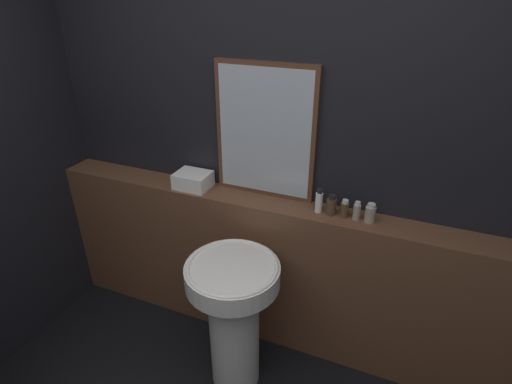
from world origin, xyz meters
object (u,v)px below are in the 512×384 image
object	(u,v)px
conditioner_bottle	(331,206)
body_wash_bottle	(357,211)
shampoo_bottle	(319,201)
lotion_bottle	(345,209)
towel_stack	(193,180)
pedestal_sink	(234,312)
hand_soap_bottle	(370,214)
mirror	(265,133)

from	to	relation	value
conditioner_bottle	body_wash_bottle	size ratio (longest dim) A/B	1.10
shampoo_bottle	lotion_bottle	bearing A→B (deg)	0.00
towel_stack	body_wash_bottle	xyz separation A→B (m)	(0.99, -0.00, 0.00)
lotion_bottle	body_wash_bottle	xyz separation A→B (m)	(0.06, 0.00, 0.00)
pedestal_sink	body_wash_bottle	world-z (taller)	body_wash_bottle
towel_stack	shampoo_bottle	size ratio (longest dim) A/B	1.50
hand_soap_bottle	shampoo_bottle	bearing A→B (deg)	-180.00
mirror	shampoo_bottle	size ratio (longest dim) A/B	5.45
mirror	body_wash_bottle	world-z (taller)	mirror
mirror	lotion_bottle	xyz separation A→B (m)	(0.49, -0.08, -0.33)
pedestal_sink	conditioner_bottle	bearing A→B (deg)	47.02
body_wash_bottle	pedestal_sink	bearing A→B (deg)	-141.39
conditioner_bottle	hand_soap_bottle	distance (m)	0.21
towel_stack	conditioner_bottle	distance (m)	0.85
shampoo_bottle	pedestal_sink	bearing A→B (deg)	-127.55
body_wash_bottle	towel_stack	bearing A→B (deg)	180.00
hand_soap_bottle	towel_stack	bearing A→B (deg)	180.00
mirror	towel_stack	world-z (taller)	mirror
shampoo_bottle	conditioner_bottle	world-z (taller)	shampoo_bottle
hand_soap_bottle	mirror	bearing A→B (deg)	172.25
mirror	hand_soap_bottle	size ratio (longest dim) A/B	7.13
conditioner_bottle	lotion_bottle	xyz separation A→B (m)	(0.07, -0.00, -0.01)
shampoo_bottle	lotion_bottle	xyz separation A→B (m)	(0.14, 0.00, -0.02)
shampoo_bottle	conditioner_bottle	distance (m)	0.07
conditioner_bottle	hand_soap_bottle	bearing A→B (deg)	0.00
hand_soap_bottle	lotion_bottle	bearing A→B (deg)	-180.00
lotion_bottle	pedestal_sink	bearing A→B (deg)	-137.75
pedestal_sink	towel_stack	size ratio (longest dim) A/B	4.00
body_wash_bottle	hand_soap_bottle	xyz separation A→B (m)	(0.07, 0.00, 0.00)
mirror	conditioner_bottle	xyz separation A→B (m)	(0.42, -0.08, -0.33)
mirror	conditioner_bottle	world-z (taller)	mirror
conditioner_bottle	mirror	bearing A→B (deg)	168.54
conditioner_bottle	hand_soap_bottle	size ratio (longest dim) A/B	1.07
conditioner_bottle	lotion_bottle	distance (m)	0.07
shampoo_bottle	conditioner_bottle	bearing A→B (deg)	0.00
pedestal_sink	lotion_bottle	distance (m)	0.82
towel_stack	lotion_bottle	size ratio (longest dim) A/B	2.06
towel_stack	mirror	bearing A→B (deg)	11.10
towel_stack	shampoo_bottle	distance (m)	0.78
mirror	pedestal_sink	bearing A→B (deg)	-87.19
shampoo_bottle	body_wash_bottle	xyz separation A→B (m)	(0.20, 0.00, -0.02)
conditioner_bottle	body_wash_bottle	xyz separation A→B (m)	(0.14, -0.00, -0.00)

